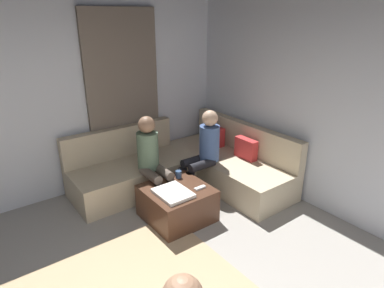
{
  "coord_description": "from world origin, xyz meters",
  "views": [
    {
      "loc": [
        1.55,
        -0.75,
        2.42
      ],
      "look_at": [
        -1.63,
        1.63,
        0.85
      ],
      "focal_mm": 31.11,
      "sensor_mm": 36.0,
      "label": 1
    }
  ],
  "objects_px": {
    "game_remote": "(200,188)",
    "person_on_couch_side": "(152,158)",
    "sectional_couch": "(187,167)",
    "coffee_mug": "(178,174)",
    "person_on_couch_back": "(204,149)",
    "ottoman": "(177,203)"
  },
  "relations": [
    {
      "from": "game_remote",
      "to": "person_on_couch_side",
      "type": "relative_size",
      "value": 0.12
    },
    {
      "from": "sectional_couch",
      "to": "person_on_couch_side",
      "type": "height_order",
      "value": "person_on_couch_side"
    },
    {
      "from": "sectional_couch",
      "to": "coffee_mug",
      "type": "height_order",
      "value": "sectional_couch"
    },
    {
      "from": "person_on_couch_back",
      "to": "person_on_couch_side",
      "type": "xyz_separation_m",
      "value": [
        -0.17,
        -0.73,
        0.0
      ]
    },
    {
      "from": "coffee_mug",
      "to": "person_on_couch_back",
      "type": "height_order",
      "value": "person_on_couch_back"
    },
    {
      "from": "game_remote",
      "to": "person_on_couch_side",
      "type": "distance_m",
      "value": 0.76
    },
    {
      "from": "coffee_mug",
      "to": "game_remote",
      "type": "relative_size",
      "value": 0.63
    },
    {
      "from": "sectional_couch",
      "to": "ottoman",
      "type": "distance_m",
      "value": 0.91
    },
    {
      "from": "sectional_couch",
      "to": "coffee_mug",
      "type": "xyz_separation_m",
      "value": [
        0.43,
        -0.45,
        0.19
      ]
    },
    {
      "from": "sectional_couch",
      "to": "coffee_mug",
      "type": "distance_m",
      "value": 0.65
    },
    {
      "from": "sectional_couch",
      "to": "game_remote",
      "type": "distance_m",
      "value": 0.93
    },
    {
      "from": "sectional_couch",
      "to": "coffee_mug",
      "type": "bearing_deg",
      "value": -46.48
    },
    {
      "from": "ottoman",
      "to": "coffee_mug",
      "type": "distance_m",
      "value": 0.38
    },
    {
      "from": "ottoman",
      "to": "person_on_couch_back",
      "type": "bearing_deg",
      "value": 115.35
    },
    {
      "from": "game_remote",
      "to": "person_on_couch_back",
      "type": "bearing_deg",
      "value": 137.35
    },
    {
      "from": "sectional_couch",
      "to": "game_remote",
      "type": "relative_size",
      "value": 17.0
    },
    {
      "from": "coffee_mug",
      "to": "game_remote",
      "type": "height_order",
      "value": "coffee_mug"
    },
    {
      "from": "ottoman",
      "to": "person_on_couch_side",
      "type": "bearing_deg",
      "value": -174.88
    },
    {
      "from": "person_on_couch_side",
      "to": "sectional_couch",
      "type": "bearing_deg",
      "value": -167.64
    },
    {
      "from": "sectional_couch",
      "to": "person_on_couch_side",
      "type": "bearing_deg",
      "value": -77.64
    },
    {
      "from": "person_on_couch_side",
      "to": "coffee_mug",
      "type": "bearing_deg",
      "value": 128.86
    },
    {
      "from": "person_on_couch_back",
      "to": "game_remote",
      "type": "bearing_deg",
      "value": 137.35
    }
  ]
}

